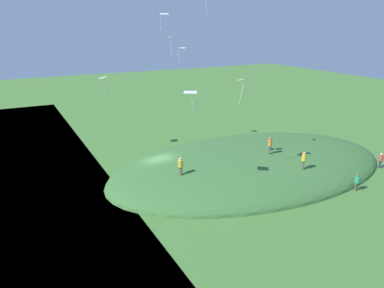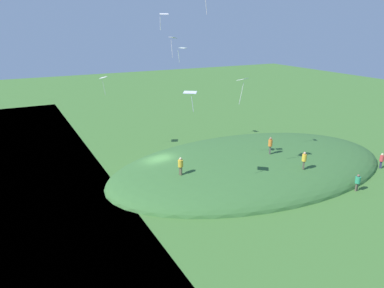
{
  "view_description": "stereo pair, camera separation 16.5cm",
  "coord_description": "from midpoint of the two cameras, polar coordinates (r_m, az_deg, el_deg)",
  "views": [
    {
      "loc": [
        -13.11,
        -32.89,
        14.6
      ],
      "look_at": [
        1.28,
        -5.24,
        4.37
      ],
      "focal_mm": 34.48,
      "sensor_mm": 36.0,
      "label": 1
    },
    {
      "loc": [
        -12.96,
        -32.96,
        14.6
      ],
      "look_at": [
        1.28,
        -5.24,
        4.37
      ],
      "focal_mm": 34.48,
      "sensor_mm": 36.0,
      "label": 2
    }
  ],
  "objects": [
    {
      "name": "kite_3",
      "position": [
        31.21,
        7.98,
        9.64
      ],
      "size": [
        1.1,
        0.96,
        2.18
      ],
      "color": "silver"
    },
    {
      "name": "person_watching_kites",
      "position": [
        35.71,
        17.09,
        -2.15
      ],
      "size": [
        0.59,
        0.59,
        1.71
      ],
      "rotation": [
        0.0,
        0.0,
        4.19
      ],
      "color": "#555041",
      "rests_on": "grass_hill"
    },
    {
      "name": "ground_plane",
      "position": [
        38.31,
        -5.18,
        -4.3
      ],
      "size": [
        160.0,
        160.0,
        0.0
      ],
      "primitive_type": "plane",
      "color": "#407030"
    },
    {
      "name": "kite_2",
      "position": [
        27.72,
        -0.1,
        7.87
      ],
      "size": [
        1.19,
        1.11,
        1.48
      ],
      "color": "white"
    },
    {
      "name": "person_with_child",
      "position": [
        32.84,
        -1.64,
        -3.14
      ],
      "size": [
        0.63,
        0.63,
        1.67
      ],
      "rotation": [
        0.0,
        0.0,
        5.2
      ],
      "color": "brown",
      "rests_on": "grass_hill"
    },
    {
      "name": "person_on_hilltop",
      "position": [
        43.55,
        27.37,
        -2.07
      ],
      "size": [
        0.57,
        0.57,
        1.67
      ],
      "rotation": [
        0.0,
        0.0,
        2.2
      ],
      "color": "#2A2A4A",
      "rests_on": "ground_plane"
    },
    {
      "name": "kite_0",
      "position": [
        30.62,
        -1.31,
        14.5
      ],
      "size": [
        0.85,
        0.85,
        1.2
      ],
      "color": "silver"
    },
    {
      "name": "kite_5",
      "position": [
        43.15,
        -2.86,
        15.9
      ],
      "size": [
        0.74,
        0.97,
        2.27
      ],
      "color": "white"
    },
    {
      "name": "kite_7",
      "position": [
        29.34,
        -4.25,
        19.24
      ],
      "size": [
        0.76,
        0.62,
        1.23
      ],
      "color": "white"
    },
    {
      "name": "grass_hill",
      "position": [
        39.84,
        9.44,
        -3.58
      ],
      "size": [
        31.54,
        18.57,
        4.18
      ],
      "primitive_type": "ellipsoid",
      "color": "#376731",
      "rests_on": "ground_plane"
    },
    {
      "name": "kite_4",
      "position": [
        42.56,
        -13.46,
        9.85
      ],
      "size": [
        1.12,
        1.27,
        2.04
      ],
      "color": "silver"
    },
    {
      "name": "person_near_shore",
      "position": [
        37.69,
        12.14,
        0.07
      ],
      "size": [
        0.55,
        0.55,
        1.76
      ],
      "rotation": [
        0.0,
        0.0,
        1.11
      ],
      "color": "#525049",
      "rests_on": "grass_hill"
    },
    {
      "name": "person_walking_path",
      "position": [
        36.81,
        24.37,
        -5.2
      ],
      "size": [
        0.5,
        0.5,
        1.63
      ],
      "rotation": [
        0.0,
        0.0,
        3.2
      ],
      "color": "#514A3F",
      "rests_on": "ground_plane"
    }
  ]
}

